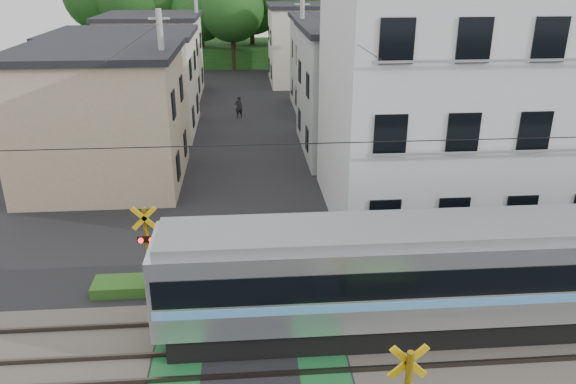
{
  "coord_description": "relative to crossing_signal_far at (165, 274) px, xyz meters",
  "views": [
    {
      "loc": [
        0.04,
        -11.91,
        9.64
      ],
      "look_at": [
        1.4,
        5.0,
        2.8
      ],
      "focal_mm": 35.0,
      "sensor_mm": 36.0,
      "label": 1
    }
  ],
  "objects": [
    {
      "name": "ground",
      "position": [
        2.59,
        -3.65,
        -0.71
      ],
      "size": [
        120.0,
        120.0,
        0.0
      ],
      "primitive_type": "plane",
      "color": "black"
    },
    {
      "name": "track_bed",
      "position": [
        2.59,
        -3.65,
        -0.67
      ],
      "size": [
        120.0,
        120.0,
        0.14
      ],
      "color": "#47423A",
      "rests_on": "ground"
    },
    {
      "name": "crossing_signal_far",
      "position": [
        0.0,
        0.0,
        0.0
      ],
      "size": [
        4.74,
        0.65,
        3.09
      ],
      "color": "#E4B00C",
      "rests_on": "ground"
    },
    {
      "name": "apartment_block",
      "position": [
        11.09,
        5.84,
        3.94
      ],
      "size": [
        10.2,
        8.36,
        9.3
      ],
      "color": "silver",
      "rests_on": "ground"
    },
    {
      "name": "houses_row",
      "position": [
        2.84,
        22.27,
        2.53
      ],
      "size": [
        22.07,
        31.35,
        6.8
      ],
      "color": "tan",
      "rests_on": "ground"
    },
    {
      "name": "tree_hill",
      "position": [
        2.37,
        45.24,
        5.14
      ],
      "size": [
        40.0,
        12.94,
        11.77
      ],
      "color": "#1F4E1A",
      "rests_on": "ground"
    },
    {
      "name": "catenary",
      "position": [
        8.59,
        -3.62,
        2.98
      ],
      "size": [
        60.0,
        5.04,
        7.0
      ],
      "color": "#2D2D33",
      "rests_on": "ground"
    },
    {
      "name": "utility_poles",
      "position": [
        1.53,
        19.35,
        3.37
      ],
      "size": [
        7.9,
        42.0,
        8.0
      ],
      "color": "#A5A5A0",
      "rests_on": "ground"
    },
    {
      "name": "pedestrian",
      "position": [
        2.3,
        22.11,
        0.04
      ],
      "size": [
        0.65,
        0.56,
        1.51
      ],
      "primitive_type": "imported",
      "rotation": [
        0.0,
        0.0,
        3.58
      ],
      "color": "black",
      "rests_on": "ground"
    },
    {
      "name": "weed_patches",
      "position": [
        4.34,
        -3.74,
        -0.53
      ],
      "size": [
        10.25,
        8.8,
        0.4
      ],
      "color": "#2D5E1E",
      "rests_on": "ground"
    }
  ]
}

